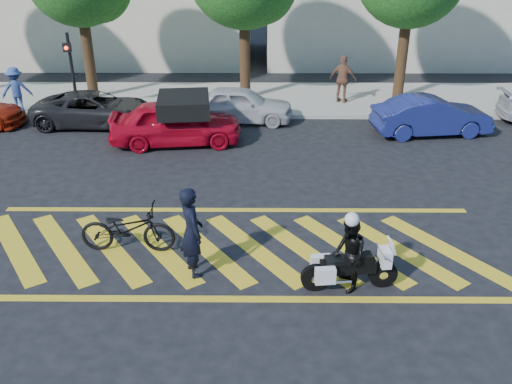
{
  "coord_description": "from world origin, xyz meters",
  "views": [
    {
      "loc": [
        0.63,
        -10.63,
        6.58
      ],
      "look_at": [
        0.54,
        0.82,
        1.05
      ],
      "focal_mm": 38.0,
      "sensor_mm": 36.0,
      "label": 1
    }
  ],
  "objects_px": {
    "bicycle": "(128,229)",
    "parked_mid_right": "(241,104)",
    "police_motorcycle": "(348,268)",
    "officer_moto": "(349,255)",
    "parked_right": "(431,116)",
    "parked_mid_left": "(95,109)",
    "officer_bike": "(192,232)",
    "red_convertible": "(176,123)"
  },
  "relations": [
    {
      "from": "red_convertible",
      "to": "police_motorcycle",
      "type": "bearing_deg",
      "value": -157.22
    },
    {
      "from": "officer_bike",
      "to": "parked_right",
      "type": "bearing_deg",
      "value": -65.02
    },
    {
      "from": "parked_mid_left",
      "to": "parked_mid_right",
      "type": "height_order",
      "value": "parked_mid_right"
    },
    {
      "from": "officer_bike",
      "to": "officer_moto",
      "type": "xyz_separation_m",
      "value": [
        3.17,
        -0.53,
        -0.2
      ]
    },
    {
      "from": "officer_bike",
      "to": "officer_moto",
      "type": "relative_size",
      "value": 1.25
    },
    {
      "from": "parked_mid_right",
      "to": "police_motorcycle",
      "type": "bearing_deg",
      "value": -161.62
    },
    {
      "from": "parked_mid_right",
      "to": "parked_right",
      "type": "height_order",
      "value": "parked_right"
    },
    {
      "from": "officer_bike",
      "to": "parked_right",
      "type": "xyz_separation_m",
      "value": [
        7.47,
        8.78,
        -0.32
      ]
    },
    {
      "from": "parked_mid_left",
      "to": "bicycle",
      "type": "bearing_deg",
      "value": -158.85
    },
    {
      "from": "officer_moto",
      "to": "bicycle",
      "type": "bearing_deg",
      "value": -112.46
    },
    {
      "from": "officer_bike",
      "to": "parked_right",
      "type": "height_order",
      "value": "officer_bike"
    },
    {
      "from": "officer_bike",
      "to": "officer_moto",
      "type": "bearing_deg",
      "value": -124.02
    },
    {
      "from": "parked_mid_right",
      "to": "red_convertible",
      "type": "bearing_deg",
      "value": 143.75
    },
    {
      "from": "parked_right",
      "to": "bicycle",
      "type": "bearing_deg",
      "value": 123.73
    },
    {
      "from": "bicycle",
      "to": "red_convertible",
      "type": "distance_m",
      "value": 6.88
    },
    {
      "from": "officer_bike",
      "to": "police_motorcycle",
      "type": "relative_size",
      "value": 1.0
    },
    {
      "from": "parked_mid_left",
      "to": "police_motorcycle",
      "type": "bearing_deg",
      "value": -140.89
    },
    {
      "from": "bicycle",
      "to": "police_motorcycle",
      "type": "xyz_separation_m",
      "value": [
        4.75,
        -1.42,
        -0.08
      ]
    },
    {
      "from": "police_motorcycle",
      "to": "officer_moto",
      "type": "bearing_deg",
      "value": 160.81
    },
    {
      "from": "parked_mid_right",
      "to": "officer_bike",
      "type": "bearing_deg",
      "value": -178.61
    },
    {
      "from": "police_motorcycle",
      "to": "parked_mid_right",
      "type": "relative_size",
      "value": 0.51
    },
    {
      "from": "officer_moto",
      "to": "parked_mid_right",
      "type": "bearing_deg",
      "value": -172.62
    },
    {
      "from": "bicycle",
      "to": "parked_right",
      "type": "relative_size",
      "value": 0.52
    },
    {
      "from": "police_motorcycle",
      "to": "red_convertible",
      "type": "xyz_separation_m",
      "value": [
        -4.63,
        8.3,
        0.27
      ]
    },
    {
      "from": "bicycle",
      "to": "parked_right",
      "type": "height_order",
      "value": "parked_right"
    },
    {
      "from": "parked_mid_right",
      "to": "parked_mid_left",
      "type": "bearing_deg",
      "value": 100.19
    },
    {
      "from": "bicycle",
      "to": "parked_right",
      "type": "xyz_separation_m",
      "value": [
        9.03,
        7.88,
        0.12
      ]
    },
    {
      "from": "officer_bike",
      "to": "police_motorcycle",
      "type": "bearing_deg",
      "value": -124.04
    },
    {
      "from": "officer_moto",
      "to": "red_convertible",
      "type": "xyz_separation_m",
      "value": [
        -4.62,
        8.3,
        -0.05
      ]
    },
    {
      "from": "bicycle",
      "to": "parked_mid_right",
      "type": "height_order",
      "value": "parked_mid_right"
    },
    {
      "from": "parked_mid_right",
      "to": "parked_right",
      "type": "bearing_deg",
      "value": -96.47
    },
    {
      "from": "officer_bike",
      "to": "bicycle",
      "type": "bearing_deg",
      "value": 35.63
    },
    {
      "from": "parked_mid_right",
      "to": "parked_right",
      "type": "relative_size",
      "value": 0.95
    },
    {
      "from": "bicycle",
      "to": "officer_bike",
      "type": "bearing_deg",
      "value": -118.37
    },
    {
      "from": "officer_bike",
      "to": "parked_right",
      "type": "distance_m",
      "value": 11.53
    },
    {
      "from": "parked_mid_right",
      "to": "parked_right",
      "type": "distance_m",
      "value": 6.94
    },
    {
      "from": "parked_mid_left",
      "to": "parked_mid_right",
      "type": "xyz_separation_m",
      "value": [
        5.4,
        0.47,
        0.05
      ]
    },
    {
      "from": "police_motorcycle",
      "to": "parked_right",
      "type": "relative_size",
      "value": 0.48
    },
    {
      "from": "officer_moto",
      "to": "parked_right",
      "type": "xyz_separation_m",
      "value": [
        4.3,
        9.3,
        -0.12
      ]
    },
    {
      "from": "officer_bike",
      "to": "bicycle",
      "type": "distance_m",
      "value": 1.85
    },
    {
      "from": "officer_bike",
      "to": "parked_mid_left",
      "type": "height_order",
      "value": "officer_bike"
    },
    {
      "from": "bicycle",
      "to": "red_convertible",
      "type": "bearing_deg",
      "value": 0.39
    }
  ]
}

